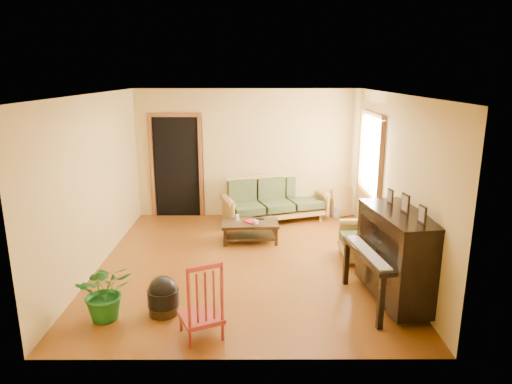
{
  "coord_description": "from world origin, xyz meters",
  "views": [
    {
      "loc": [
        0.15,
        -6.65,
        2.89
      ],
      "look_at": [
        0.17,
        0.2,
        1.1
      ],
      "focal_mm": 32.0,
      "sensor_mm": 36.0,
      "label": 1
    }
  ],
  "objects_px": {
    "coffee_table": "(250,232)",
    "red_chair": "(201,298)",
    "sofa": "(276,200)",
    "piano": "(397,258)",
    "footstool": "(163,300)",
    "ceramic_crock": "(336,212)",
    "armchair": "(363,235)",
    "potted_plant": "(106,291)"
  },
  "relations": [
    {
      "from": "red_chair",
      "to": "piano",
      "type": "bearing_deg",
      "value": -6.34
    },
    {
      "from": "piano",
      "to": "potted_plant",
      "type": "bearing_deg",
      "value": 178.16
    },
    {
      "from": "piano",
      "to": "potted_plant",
      "type": "distance_m",
      "value": 3.64
    },
    {
      "from": "piano",
      "to": "ceramic_crock",
      "type": "relative_size",
      "value": 5.84
    },
    {
      "from": "footstool",
      "to": "ceramic_crock",
      "type": "distance_m",
      "value": 4.8
    },
    {
      "from": "sofa",
      "to": "potted_plant",
      "type": "height_order",
      "value": "sofa"
    },
    {
      "from": "footstool",
      "to": "red_chair",
      "type": "height_order",
      "value": "red_chair"
    },
    {
      "from": "footstool",
      "to": "potted_plant",
      "type": "xyz_separation_m",
      "value": [
        -0.66,
        -0.11,
        0.18
      ]
    },
    {
      "from": "red_chair",
      "to": "ceramic_crock",
      "type": "bearing_deg",
      "value": 38.21
    },
    {
      "from": "armchair",
      "to": "piano",
      "type": "xyz_separation_m",
      "value": [
        0.09,
        -1.4,
        0.2
      ]
    },
    {
      "from": "armchair",
      "to": "footstool",
      "type": "bearing_deg",
      "value": -149.93
    },
    {
      "from": "sofa",
      "to": "potted_plant",
      "type": "bearing_deg",
      "value": -138.86
    },
    {
      "from": "armchair",
      "to": "red_chair",
      "type": "height_order",
      "value": "red_chair"
    },
    {
      "from": "footstool",
      "to": "potted_plant",
      "type": "bearing_deg",
      "value": -170.22
    },
    {
      "from": "sofa",
      "to": "red_chair",
      "type": "height_order",
      "value": "red_chair"
    },
    {
      "from": "sofa",
      "to": "coffee_table",
      "type": "distance_m",
      "value": 1.31
    },
    {
      "from": "piano",
      "to": "ceramic_crock",
      "type": "height_order",
      "value": "piano"
    },
    {
      "from": "red_chair",
      "to": "ceramic_crock",
      "type": "distance_m",
      "value": 4.95
    },
    {
      "from": "coffee_table",
      "to": "piano",
      "type": "relative_size",
      "value": 0.72
    },
    {
      "from": "coffee_table",
      "to": "piano",
      "type": "bearing_deg",
      "value": -49.13
    },
    {
      "from": "armchair",
      "to": "footstool",
      "type": "xyz_separation_m",
      "value": [
        -2.85,
        -1.7,
        -0.23
      ]
    },
    {
      "from": "piano",
      "to": "ceramic_crock",
      "type": "xyz_separation_m",
      "value": [
        -0.14,
        3.6,
        -0.49
      ]
    },
    {
      "from": "red_chair",
      "to": "potted_plant",
      "type": "relative_size",
      "value": 1.29
    },
    {
      "from": "ceramic_crock",
      "to": "potted_plant",
      "type": "relative_size",
      "value": 0.33
    },
    {
      "from": "armchair",
      "to": "potted_plant",
      "type": "bearing_deg",
      "value": -153.42
    },
    {
      "from": "piano",
      "to": "ceramic_crock",
      "type": "distance_m",
      "value": 3.63
    },
    {
      "from": "footstool",
      "to": "ceramic_crock",
      "type": "relative_size",
      "value": 1.63
    },
    {
      "from": "piano",
      "to": "potted_plant",
      "type": "xyz_separation_m",
      "value": [
        -3.6,
        -0.41,
        -0.25
      ]
    },
    {
      "from": "armchair",
      "to": "footstool",
      "type": "relative_size",
      "value": 2.14
    },
    {
      "from": "coffee_table",
      "to": "red_chair",
      "type": "relative_size",
      "value": 1.06
    },
    {
      "from": "coffee_table",
      "to": "footstool",
      "type": "distance_m",
      "value": 2.7
    },
    {
      "from": "piano",
      "to": "coffee_table",
      "type": "bearing_deg",
      "value": 122.53
    },
    {
      "from": "coffee_table",
      "to": "sofa",
      "type": "bearing_deg",
      "value": 66.92
    },
    {
      "from": "footstool",
      "to": "sofa",
      "type": "bearing_deg",
      "value": 67.15
    },
    {
      "from": "sofa",
      "to": "footstool",
      "type": "distance_m",
      "value": 3.99
    },
    {
      "from": "footstool",
      "to": "ceramic_crock",
      "type": "bearing_deg",
      "value": 54.28
    },
    {
      "from": "sofa",
      "to": "armchair",
      "type": "distance_m",
      "value": 2.37
    },
    {
      "from": "ceramic_crock",
      "to": "piano",
      "type": "bearing_deg",
      "value": -87.74
    },
    {
      "from": "coffee_table",
      "to": "armchair",
      "type": "relative_size",
      "value": 1.2
    },
    {
      "from": "sofa",
      "to": "piano",
      "type": "xyz_separation_m",
      "value": [
        1.4,
        -3.38,
        0.17
      ]
    },
    {
      "from": "red_chair",
      "to": "ceramic_crock",
      "type": "relative_size",
      "value": 3.96
    },
    {
      "from": "coffee_table",
      "to": "red_chair",
      "type": "distance_m",
      "value": 3.04
    }
  ]
}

